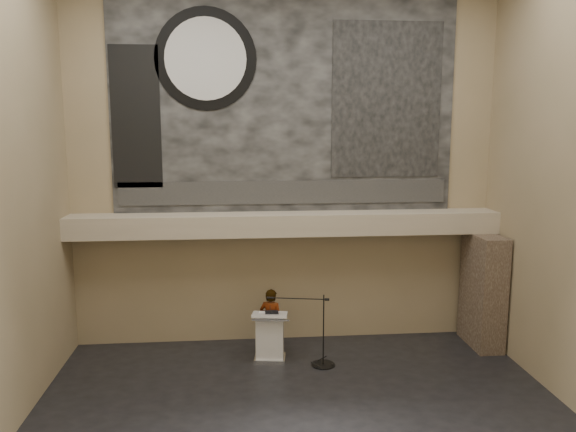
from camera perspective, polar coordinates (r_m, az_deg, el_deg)
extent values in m
plane|color=black|center=(10.68, 1.67, -20.12)|extent=(10.00, 10.00, 0.00)
cube|color=#8A7A58|center=(13.32, -0.32, 5.02)|extent=(10.00, 0.02, 8.50)
cube|color=#8A7A58|center=(5.44, 6.94, -1.27)|extent=(10.00, 0.02, 8.50)
cube|color=tan|center=(13.08, -0.16, -0.80)|extent=(10.00, 0.80, 0.50)
cylinder|color=#B2893D|center=(13.05, -7.16, -2.15)|extent=(0.04, 0.04, 0.06)
cylinder|color=#B2893D|center=(13.39, 7.99, -1.88)|extent=(0.04, 0.04, 0.06)
cube|color=black|center=(13.26, -0.31, 11.27)|extent=(8.00, 0.05, 5.00)
cube|color=#2A2A2A|center=(13.31, -0.29, 2.42)|extent=(7.76, 0.02, 0.55)
cylinder|color=black|center=(13.26, -8.37, 15.51)|extent=(2.30, 0.02, 2.30)
cylinder|color=silver|center=(13.24, -8.37, 15.52)|extent=(1.84, 0.02, 1.84)
cube|color=black|center=(13.64, 10.01, 11.50)|extent=(2.60, 0.02, 3.60)
cube|color=black|center=(13.35, -15.20, 9.65)|extent=(1.10, 0.02, 3.20)
cube|color=#443529|center=(14.21, 19.19, -7.14)|extent=(0.60, 1.40, 2.70)
cube|color=silver|center=(13.04, -1.84, -14.22)|extent=(0.75, 0.61, 0.08)
cube|color=silver|center=(12.84, -1.85, -12.10)|extent=(0.66, 0.49, 0.96)
cube|color=silver|center=(12.65, -1.86, -9.98)|extent=(0.84, 0.64, 0.14)
cube|color=black|center=(12.62, -1.66, -9.79)|extent=(0.30, 0.24, 0.04)
cube|color=silver|center=(12.64, -2.55, -9.84)|extent=(0.22, 0.29, 0.00)
imported|color=beige|center=(13.17, -1.74, -10.60)|extent=(0.65, 0.55, 1.52)
cylinder|color=black|center=(12.81, 3.59, -14.83)|extent=(0.52, 0.52, 0.02)
cylinder|color=black|center=(12.51, 3.62, -11.51)|extent=(0.03, 0.03, 1.61)
cylinder|color=black|center=(12.31, 0.90, -8.39)|extent=(1.28, 0.27, 0.02)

